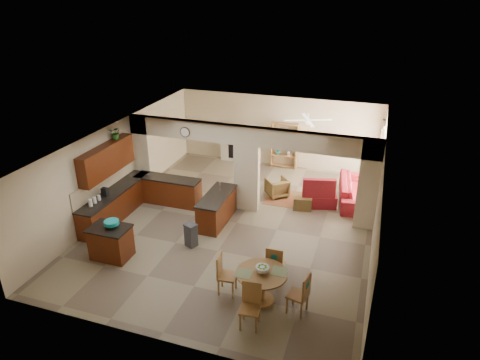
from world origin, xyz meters
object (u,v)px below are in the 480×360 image
(kitchen_island, at_px, (111,242))
(dining_table, at_px, (261,282))
(sofa, at_px, (355,191))
(armchair, at_px, (277,187))

(kitchen_island, relative_size, dining_table, 0.89)
(dining_table, relative_size, sofa, 0.47)
(dining_table, distance_m, sofa, 6.11)
(kitchen_island, distance_m, dining_table, 4.30)
(sofa, bearing_deg, armchair, 93.69)
(kitchen_island, bearing_deg, armchair, 56.11)
(kitchen_island, height_order, armchair, kitchen_island)
(dining_table, bearing_deg, sofa, 74.70)
(kitchen_island, distance_m, sofa, 8.02)
(dining_table, height_order, armchair, dining_table)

